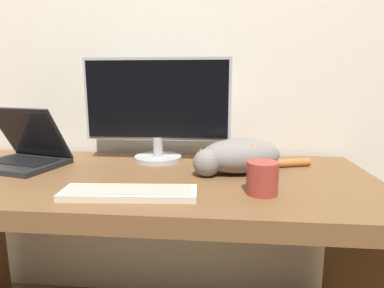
{
  "coord_description": "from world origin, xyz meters",
  "views": [
    {
      "loc": [
        0.3,
        -0.74,
        1.08
      ],
      "look_at": [
        0.2,
        0.32,
        0.88
      ],
      "focal_mm": 30.0,
      "sensor_mm": 36.0,
      "label": 1
    }
  ],
  "objects_px": {
    "coffee_mug": "(262,178)",
    "monitor": "(157,107)",
    "laptop": "(24,154)",
    "external_keyboard": "(129,193)",
    "cat": "(238,156)"
  },
  "relations": [
    {
      "from": "coffee_mug",
      "to": "monitor",
      "type": "bearing_deg",
      "value": 135.96
    },
    {
      "from": "laptop",
      "to": "external_keyboard",
      "type": "distance_m",
      "value": 0.6
    },
    {
      "from": "laptop",
      "to": "monitor",
      "type": "bearing_deg",
      "value": 29.15
    },
    {
      "from": "monitor",
      "to": "coffee_mug",
      "type": "xyz_separation_m",
      "value": [
        0.39,
        -0.38,
        -0.18
      ]
    },
    {
      "from": "laptop",
      "to": "external_keyboard",
      "type": "height_order",
      "value": "laptop"
    },
    {
      "from": "coffee_mug",
      "to": "external_keyboard",
      "type": "bearing_deg",
      "value": -171.33
    },
    {
      "from": "laptop",
      "to": "coffee_mug",
      "type": "height_order",
      "value": "laptop"
    },
    {
      "from": "monitor",
      "to": "cat",
      "type": "bearing_deg",
      "value": -25.23
    },
    {
      "from": "external_keyboard",
      "to": "laptop",
      "type": "bearing_deg",
      "value": 145.56
    },
    {
      "from": "laptop",
      "to": "cat",
      "type": "bearing_deg",
      "value": 13.12
    },
    {
      "from": "monitor",
      "to": "laptop",
      "type": "relative_size",
      "value": 1.7
    },
    {
      "from": "coffee_mug",
      "to": "laptop",
      "type": "bearing_deg",
      "value": 164.89
    },
    {
      "from": "monitor",
      "to": "coffee_mug",
      "type": "height_order",
      "value": "monitor"
    },
    {
      "from": "cat",
      "to": "coffee_mug",
      "type": "xyz_separation_m",
      "value": [
        0.06,
        -0.22,
        -0.02
      ]
    },
    {
      "from": "monitor",
      "to": "laptop",
      "type": "xyz_separation_m",
      "value": [
        -0.51,
        -0.13,
        -0.18
      ]
    }
  ]
}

